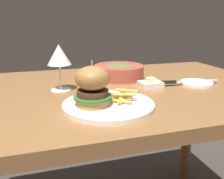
# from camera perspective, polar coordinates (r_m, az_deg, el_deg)

# --- Properties ---
(dining_table) EXTENTS (1.30, 0.79, 0.74)m
(dining_table) POSITION_cam_1_polar(r_m,az_deg,el_deg) (0.95, -0.48, -5.05)
(dining_table) COLOR brown
(dining_table) RESTS_ON ground
(main_plate) EXTENTS (0.27, 0.27, 0.01)m
(main_plate) POSITION_cam_1_polar(r_m,az_deg,el_deg) (0.73, -0.82, -3.56)
(main_plate) COLOR white
(main_plate) RESTS_ON dining_table
(burger_sandwich) EXTENTS (0.11, 0.11, 0.13)m
(burger_sandwich) POSITION_cam_1_polar(r_m,az_deg,el_deg) (0.69, -4.48, 0.83)
(burger_sandwich) COLOR #B78447
(burger_sandwich) RESTS_ON main_plate
(fries_pile) EXTENTS (0.09, 0.11, 0.03)m
(fries_pile) POSITION_cam_1_polar(r_m,az_deg,el_deg) (0.74, 2.33, -1.56)
(fries_pile) COLOR #EABC5B
(fries_pile) RESTS_ON main_plate
(wine_glass) EXTENTS (0.08, 0.08, 0.16)m
(wine_glass) POSITION_cam_1_polar(r_m,az_deg,el_deg) (0.89, -12.00, 7.44)
(wine_glass) COLOR silver
(wine_glass) RESTS_ON dining_table
(bread_plate) EXTENTS (0.13, 0.13, 0.01)m
(bread_plate) POSITION_cam_1_polar(r_m,az_deg,el_deg) (1.03, 18.72, 1.40)
(bread_plate) COLOR white
(bread_plate) RESTS_ON dining_table
(table_knife) EXTENTS (0.23, 0.04, 0.01)m
(table_knife) POSITION_cam_1_polar(r_m,az_deg,el_deg) (1.00, 16.20, 1.75)
(table_knife) COLOR silver
(table_knife) RESTS_ON bread_plate
(butter_dish) EXTENTS (0.08, 0.07, 0.04)m
(butter_dish) POSITION_cam_1_polar(r_m,az_deg,el_deg) (0.95, 8.78, 1.32)
(butter_dish) COLOR white
(butter_dish) RESTS_ON dining_table
(soup_bowl) EXTENTS (0.21, 0.21, 0.06)m
(soup_bowl) POSITION_cam_1_polar(r_m,az_deg,el_deg) (1.07, 1.62, 4.19)
(soup_bowl) COLOR #B24C42
(soup_bowl) RESTS_ON dining_table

